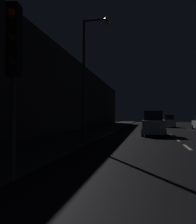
# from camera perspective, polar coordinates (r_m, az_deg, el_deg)

# --- Properties ---
(ground) EXTENTS (27.90, 84.00, 0.02)m
(ground) POSITION_cam_1_polar(r_m,az_deg,el_deg) (26.77, 17.36, -4.77)
(ground) COLOR black
(sidewalk_left) EXTENTS (4.40, 84.00, 0.15)m
(sidewalk_left) POSITION_cam_1_polar(r_m,az_deg,el_deg) (27.26, 0.85, -4.58)
(sidewalk_left) COLOR #28282B
(sidewalk_left) RESTS_ON ground
(building_facade_left) EXTENTS (0.80, 63.00, 8.25)m
(building_facade_left) POSITION_cam_1_polar(r_m,az_deg,el_deg) (24.66, -6.78, 4.50)
(building_facade_left) COLOR #2D2B28
(building_facade_left) RESTS_ON ground
(lane_centerline) EXTENTS (0.16, 31.75, 0.01)m
(lane_centerline) POSITION_cam_1_polar(r_m,az_deg,el_deg) (17.97, 19.67, -6.46)
(lane_centerline) COLOR beige
(lane_centerline) RESTS_ON ground
(traffic_light_near_left) EXTENTS (0.36, 0.48, 4.63)m
(traffic_light_near_left) POSITION_cam_1_polar(r_m,az_deg,el_deg) (6.24, -21.45, 14.43)
(traffic_light_near_left) COLOR #38383A
(traffic_light_near_left) RESTS_ON ground
(streetlamp_overhead) EXTENTS (1.70, 0.44, 7.29)m
(streetlamp_overhead) POSITION_cam_1_polar(r_m,az_deg,el_deg) (12.58, -1.73, 13.31)
(streetlamp_overhead) COLOR #2D2D30
(streetlamp_overhead) RESTS_ON ground
(car_approaching_headlights) EXTENTS (1.99, 4.32, 2.17)m
(car_approaching_headlights) POSITION_cam_1_polar(r_m,az_deg,el_deg) (19.77, 14.36, -3.14)
(car_approaching_headlights) COLOR #A5A8AD
(car_approaching_headlights) RESTS_ON ground
(car_distant_taillights) EXTENTS (1.78, 3.86, 1.95)m
(car_distant_taillights) POSITION_cam_1_polar(r_m,az_deg,el_deg) (35.80, 18.25, -2.41)
(car_distant_taillights) COLOR #A5A8AD
(car_distant_taillights) RESTS_ON ground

